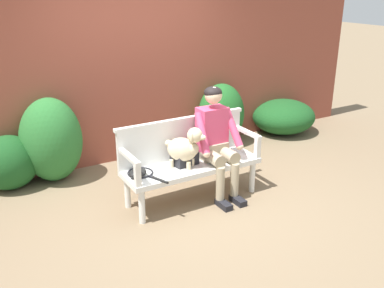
{
  "coord_description": "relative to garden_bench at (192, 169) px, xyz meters",
  "views": [
    {
      "loc": [
        -2.31,
        -3.97,
        2.45
      ],
      "look_at": [
        0.0,
        0.0,
        0.7
      ],
      "focal_mm": 40.34,
      "sensor_mm": 36.0,
      "label": 1
    }
  ],
  "objects": [
    {
      "name": "bench_backrest",
      "position": [
        0.0,
        0.23,
        0.31
      ],
      "size": [
        1.67,
        0.06,
        0.5
      ],
      "color": "white",
      "rests_on": "garden_bench"
    },
    {
      "name": "dog_on_bench",
      "position": [
        -0.1,
        -0.03,
        0.3
      ],
      "size": [
        0.41,
        0.44,
        0.48
      ],
      "color": "beige",
      "rests_on": "garden_bench"
    },
    {
      "name": "hedge_bush_far_right",
      "position": [
        1.33,
        1.38,
        0.09
      ],
      "size": [
        0.75,
        0.65,
        0.97
      ],
      "primitive_type": "ellipsoid",
      "color": "#1E5B23",
      "rests_on": "ground"
    },
    {
      "name": "ground_plane",
      "position": [
        0.0,
        0.0,
        -0.39
      ],
      "size": [
        40.0,
        40.0,
        0.0
      ],
      "primitive_type": "plane",
      "color": "#7A664C"
    },
    {
      "name": "hedge_bush_far_left",
      "position": [
        -1.81,
        1.39,
        -0.05
      ],
      "size": [
        0.72,
        0.61,
        0.69
      ],
      "primitive_type": "ellipsoid",
      "color": "#194C1E",
      "rests_on": "ground"
    },
    {
      "name": "hedge_bush_mid_right",
      "position": [
        2.57,
        1.32,
        -0.11
      ],
      "size": [
        1.08,
        1.01,
        0.56
      ],
      "primitive_type": "ellipsoid",
      "color": "#194C1E",
      "rests_on": "ground"
    },
    {
      "name": "garden_bench",
      "position": [
        0.0,
        0.0,
        0.0
      ],
      "size": [
        1.63,
        0.52,
        0.45
      ],
      "color": "white",
      "rests_on": "ground"
    },
    {
      "name": "bench_armrest_right_end",
      "position": [
        0.78,
        -0.09,
        0.26
      ],
      "size": [
        0.06,
        0.52,
        0.28
      ],
      "color": "white",
      "rests_on": "garden_bench"
    },
    {
      "name": "bench_armrest_left_end",
      "position": [
        -0.78,
        -0.09,
        0.26
      ],
      "size": [
        0.06,
        0.52,
        0.28
      ],
      "color": "white",
      "rests_on": "garden_bench"
    },
    {
      "name": "person_seated",
      "position": [
        0.31,
        -0.02,
        0.33
      ],
      "size": [
        0.56,
        0.66,
        1.32
      ],
      "color": "black",
      "rests_on": "ground"
    },
    {
      "name": "sports_bag",
      "position": [
        -0.08,
        0.04,
        0.13
      ],
      "size": [
        0.3,
        0.23,
        0.14
      ],
      "primitive_type": "cube",
      "rotation": [
        0.0,
        0.0,
        0.12
      ],
      "color": "#232328",
      "rests_on": "garden_bench"
    },
    {
      "name": "baseball_glove",
      "position": [
        -0.68,
        -0.0,
        0.1
      ],
      "size": [
        0.28,
        0.26,
        0.09
      ],
      "primitive_type": "ellipsoid",
      "rotation": [
        0.0,
        0.0,
        0.53
      ],
      "color": "black",
      "rests_on": "garden_bench"
    },
    {
      "name": "hedge_bush_mid_left",
      "position": [
        -1.27,
        1.38,
        0.16
      ],
      "size": [
        0.78,
        0.75,
        1.1
      ],
      "primitive_type": "ellipsoid",
      "color": "#286B2D",
      "rests_on": "ground"
    },
    {
      "name": "tennis_racket",
      "position": [
        -0.62,
        0.04,
        0.07
      ],
      "size": [
        0.37,
        0.58,
        0.03
      ],
      "color": "black",
      "rests_on": "garden_bench"
    },
    {
      "name": "brick_garden_fence",
      "position": [
        0.0,
        1.71,
        0.92
      ],
      "size": [
        8.0,
        0.3,
        2.63
      ],
      "primitive_type": "cube",
      "color": "brown",
      "rests_on": "ground"
    }
  ]
}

